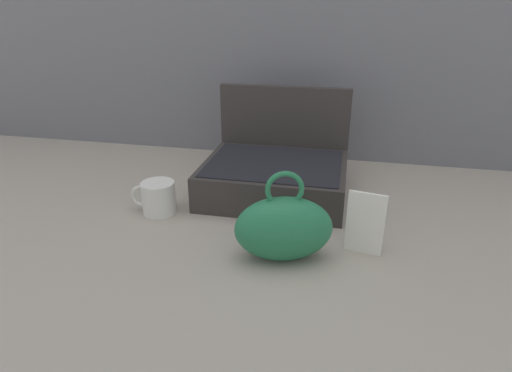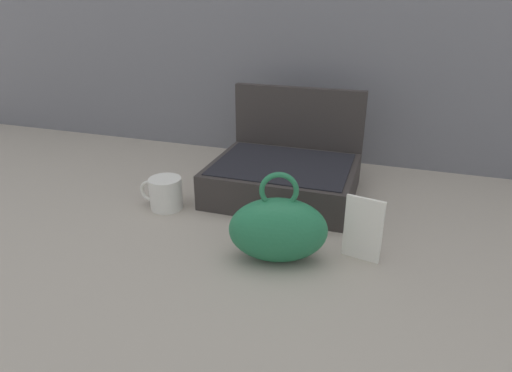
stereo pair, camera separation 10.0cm
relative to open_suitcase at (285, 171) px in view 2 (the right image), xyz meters
name	(u,v)px [view 2 (the right image)]	position (x,y,z in m)	size (l,w,h in m)	color
ground_plane	(257,229)	(-0.01, -0.23, -0.07)	(6.00, 6.00, 0.00)	#9E9384
open_suitcase	(285,171)	(0.00, 0.00, 0.00)	(0.40, 0.34, 0.28)	#332D2B
teal_pouch_handbag	(278,229)	(0.07, -0.34, 0.01)	(0.23, 0.16, 0.20)	#237247
coffee_mug	(165,193)	(-0.28, -0.20, -0.02)	(0.12, 0.09, 0.09)	silver
info_card_left	(363,229)	(0.24, -0.28, 0.01)	(0.08, 0.01, 0.15)	white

